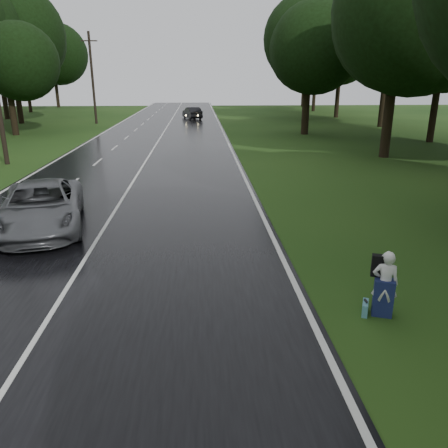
# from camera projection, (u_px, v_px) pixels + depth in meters

# --- Properties ---
(ground) EXTENTS (160.00, 160.00, 0.00)m
(ground) POSITION_uv_depth(u_px,v_px,m) (36.00, 340.00, 8.98)
(ground) COLOR #254514
(ground) RESTS_ON ground
(road) EXTENTS (12.00, 140.00, 0.04)m
(road) POSITION_uv_depth(u_px,v_px,m) (146.00, 162.00, 27.91)
(road) COLOR black
(road) RESTS_ON ground
(lane_center) EXTENTS (0.12, 140.00, 0.01)m
(lane_center) POSITION_uv_depth(u_px,v_px,m) (146.00, 161.00, 27.91)
(lane_center) COLOR silver
(lane_center) RESTS_ON road
(grey_car) EXTENTS (3.91, 6.25, 1.61)m
(grey_car) POSITION_uv_depth(u_px,v_px,m) (41.00, 207.00, 15.25)
(grey_car) COLOR #57595D
(grey_car) RESTS_ON road
(far_car) EXTENTS (2.74, 4.75, 1.48)m
(far_car) POSITION_uv_depth(u_px,v_px,m) (192.00, 113.00, 56.72)
(far_car) COLOR black
(far_car) RESTS_ON road
(hitchhiker) EXTENTS (0.66, 0.63, 1.55)m
(hitchhiker) POSITION_uv_depth(u_px,v_px,m) (384.00, 286.00, 9.73)
(hitchhiker) COLOR silver
(hitchhiker) RESTS_ON ground
(suitcase) EXTENTS (0.27, 0.44, 0.30)m
(suitcase) POSITION_uv_depth(u_px,v_px,m) (365.00, 308.00, 9.94)
(suitcase) COLOR teal
(suitcase) RESTS_ON ground
(utility_pole_mid) EXTENTS (1.80, 0.28, 10.98)m
(utility_pole_mid) POSITION_uv_depth(u_px,v_px,m) (7.00, 164.00, 27.31)
(utility_pole_mid) COLOR black
(utility_pole_mid) RESTS_ON ground
(utility_pole_far) EXTENTS (1.80, 0.28, 9.97)m
(utility_pole_far) POSITION_uv_depth(u_px,v_px,m) (97.00, 124.00, 51.41)
(utility_pole_far) COLOR black
(utility_pole_far) RESTS_ON ground
(tree_left_e) EXTENTS (7.41, 7.41, 11.57)m
(tree_left_e) POSITION_uv_depth(u_px,v_px,m) (16.00, 135.00, 41.15)
(tree_left_e) COLOR black
(tree_left_e) RESTS_ON ground
(tree_left_f) EXTENTS (10.58, 10.58, 16.54)m
(tree_left_f) POSITION_uv_depth(u_px,v_px,m) (22.00, 123.00, 51.75)
(tree_left_f) COLOR black
(tree_left_f) RESTS_ON ground
(tree_right_d) EXTENTS (9.90, 9.90, 15.46)m
(tree_right_d) POSITION_uv_depth(u_px,v_px,m) (383.00, 157.00, 29.69)
(tree_right_d) COLOR black
(tree_right_d) RESTS_ON ground
(tree_right_e) EXTENTS (8.76, 8.76, 13.69)m
(tree_right_e) POSITION_uv_depth(u_px,v_px,m) (304.00, 134.00, 41.76)
(tree_right_e) COLOR black
(tree_right_e) RESTS_ON ground
(tree_right_f) EXTENTS (10.59, 10.59, 16.55)m
(tree_right_f) POSITION_uv_depth(u_px,v_px,m) (306.00, 119.00, 56.95)
(tree_right_f) COLOR black
(tree_right_f) RESTS_ON ground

